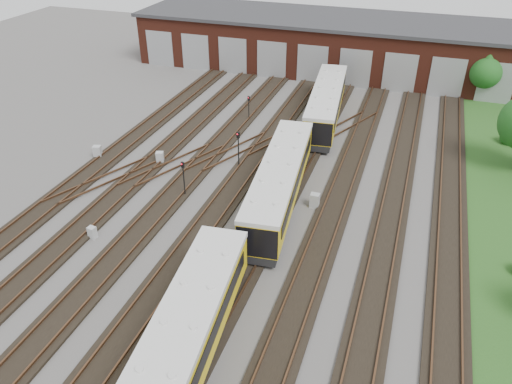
% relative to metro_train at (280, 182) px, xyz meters
% --- Properties ---
extents(ground, '(120.00, 120.00, 0.00)m').
position_rel_metro_train_xyz_m(ground, '(-2.00, -7.26, -1.92)').
color(ground, '#4C4946').
rests_on(ground, ground).
extents(track_network, '(30.40, 70.00, 0.33)m').
position_rel_metro_train_xyz_m(track_network, '(-2.17, -6.67, -1.82)').
color(track_network, black).
rests_on(track_network, ground).
extents(maintenance_shed, '(51.00, 12.50, 6.35)m').
position_rel_metro_train_xyz_m(maintenance_shed, '(-2.01, 32.71, 1.28)').
color(maintenance_shed, '#511F14').
rests_on(maintenance_shed, ground).
extents(metro_train, '(4.30, 47.27, 3.11)m').
position_rel_metro_train_xyz_m(metro_train, '(0.00, 0.00, 0.00)').
color(metro_train, black).
rests_on(metro_train, ground).
extents(signal_mast_0, '(0.26, 0.25, 2.92)m').
position_rel_metro_train_xyz_m(signal_mast_0, '(-7.11, -1.19, -0.06)').
color(signal_mast_0, black).
rests_on(signal_mast_0, ground).
extents(signal_mast_1, '(0.24, 0.22, 2.54)m').
position_rel_metro_train_xyz_m(signal_mast_1, '(-7.30, 13.80, -0.28)').
color(signal_mast_1, black).
rests_on(signal_mast_1, ground).
extents(signal_mast_2, '(0.30, 0.29, 3.16)m').
position_rel_metro_train_xyz_m(signal_mast_2, '(-4.88, 4.49, 0.11)').
color(signal_mast_2, black).
rests_on(signal_mast_2, ground).
extents(signal_mast_3, '(0.28, 0.26, 3.18)m').
position_rel_metro_train_xyz_m(signal_mast_3, '(-0.79, -4.49, 0.12)').
color(signal_mast_3, black).
rests_on(signal_mast_3, ground).
extents(relay_cabinet_0, '(0.78, 0.71, 1.09)m').
position_rel_metro_train_xyz_m(relay_cabinet_0, '(-17.00, 2.03, -1.38)').
color(relay_cabinet_0, '#AAADAF').
rests_on(relay_cabinet_0, ground).
extents(relay_cabinet_1, '(0.75, 0.69, 1.03)m').
position_rel_metro_train_xyz_m(relay_cabinet_1, '(-11.41, 2.88, -1.41)').
color(relay_cabinet_1, '#AAADAF').
rests_on(relay_cabinet_1, ground).
extents(relay_cabinet_2, '(0.57, 0.50, 0.86)m').
position_rel_metro_train_xyz_m(relay_cabinet_2, '(-10.67, -7.98, -1.50)').
color(relay_cabinet_2, '#AAADAF').
rests_on(relay_cabinet_2, ground).
extents(relay_cabinet_3, '(0.78, 0.69, 1.12)m').
position_rel_metro_train_xyz_m(relay_cabinet_3, '(-1.55, 3.28, -1.36)').
color(relay_cabinet_3, '#AAADAF').
rests_on(relay_cabinet_3, ground).
extents(relay_cabinet_4, '(0.66, 0.55, 1.10)m').
position_rel_metro_train_xyz_m(relay_cabinet_4, '(2.55, 0.52, -1.38)').
color(relay_cabinet_4, '#AAADAF').
rests_on(relay_cabinet_4, ground).
extents(tree_0, '(3.32, 3.32, 5.51)m').
position_rel_metro_train_xyz_m(tree_0, '(14.78, 26.96, 1.61)').
color(tree_0, '#342417').
rests_on(tree_0, ground).
extents(bush_1, '(1.62, 1.62, 1.62)m').
position_rel_metro_train_xyz_m(bush_1, '(16.92, 16.55, -1.12)').
color(bush_1, '#154B15').
rests_on(bush_1, ground).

